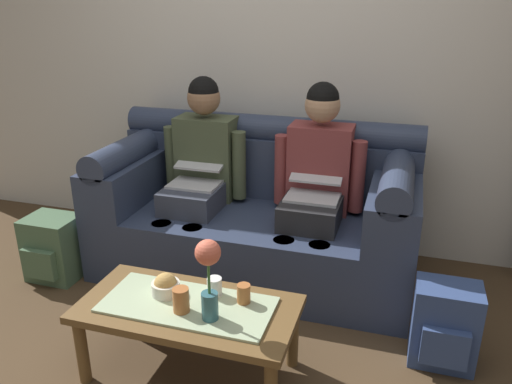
{
  "coord_description": "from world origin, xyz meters",
  "views": [
    {
      "loc": [
        0.87,
        -1.67,
        1.67
      ],
      "look_at": [
        0.07,
        0.92,
        0.63
      ],
      "focal_mm": 35.48,
      "sensor_mm": 36.0,
      "label": 1
    }
  ],
  "objects_px": {
    "cup_near_right": "(181,300)",
    "cup_near_left": "(214,287)",
    "snack_bowl": "(166,286)",
    "cup_far_center": "(244,294)",
    "person_right": "(316,179)",
    "person_left": "(200,167)",
    "coffee_table": "(188,314)",
    "backpack_left": "(53,248)",
    "flower_vase": "(209,271)",
    "couch": "(257,214)",
    "backpack_right": "(445,326)"
  },
  "relations": [
    {
      "from": "cup_near_right",
      "to": "cup_near_left",
      "type": "bearing_deg",
      "value": 60.82
    },
    {
      "from": "snack_bowl",
      "to": "cup_far_center",
      "type": "distance_m",
      "value": 0.37
    },
    {
      "from": "person_right",
      "to": "cup_far_center",
      "type": "bearing_deg",
      "value": -97.91
    },
    {
      "from": "person_left",
      "to": "person_right",
      "type": "bearing_deg",
      "value": 0.01
    },
    {
      "from": "coffee_table",
      "to": "cup_far_center",
      "type": "xyz_separation_m",
      "value": [
        0.24,
        0.09,
        0.1
      ]
    },
    {
      "from": "person_right",
      "to": "backpack_left",
      "type": "distance_m",
      "value": 1.7
    },
    {
      "from": "flower_vase",
      "to": "cup_near_right",
      "type": "distance_m",
      "value": 0.23
    },
    {
      "from": "couch",
      "to": "cup_near_left",
      "type": "bearing_deg",
      "value": -84.57
    },
    {
      "from": "cup_near_left",
      "to": "person_left",
      "type": "bearing_deg",
      "value": 115.93
    },
    {
      "from": "coffee_table",
      "to": "flower_vase",
      "type": "bearing_deg",
      "value": -27.79
    },
    {
      "from": "flower_vase",
      "to": "couch",
      "type": "bearing_deg",
      "value": 97.05
    },
    {
      "from": "backpack_left",
      "to": "person_right",
      "type": "bearing_deg",
      "value": 17.88
    },
    {
      "from": "flower_vase",
      "to": "cup_near_right",
      "type": "xyz_separation_m",
      "value": [
        -0.14,
        0.01,
        -0.18
      ]
    },
    {
      "from": "person_left",
      "to": "couch",
      "type": "bearing_deg",
      "value": 0.36
    },
    {
      "from": "coffee_table",
      "to": "cup_near_right",
      "type": "bearing_deg",
      "value": -90.27
    },
    {
      "from": "person_left",
      "to": "cup_far_center",
      "type": "bearing_deg",
      "value": -57.84
    },
    {
      "from": "couch",
      "to": "coffee_table",
      "type": "xyz_separation_m",
      "value": [
        -0.0,
        -1.07,
        -0.05
      ]
    },
    {
      "from": "cup_near_right",
      "to": "backpack_right",
      "type": "xyz_separation_m",
      "value": [
        1.14,
        0.49,
        -0.23
      ]
    },
    {
      "from": "coffee_table",
      "to": "cup_near_right",
      "type": "relative_size",
      "value": 8.81
    },
    {
      "from": "person_right",
      "to": "cup_near_left",
      "type": "height_order",
      "value": "person_right"
    },
    {
      "from": "person_right",
      "to": "snack_bowl",
      "type": "bearing_deg",
      "value": -116.27
    },
    {
      "from": "snack_bowl",
      "to": "couch",
      "type": "bearing_deg",
      "value": 82.87
    },
    {
      "from": "cup_near_left",
      "to": "backpack_left",
      "type": "relative_size",
      "value": 0.21
    },
    {
      "from": "backpack_right",
      "to": "cup_near_left",
      "type": "bearing_deg",
      "value": -162.49
    },
    {
      "from": "backpack_right",
      "to": "person_right",
      "type": "bearing_deg",
      "value": 140.31
    },
    {
      "from": "person_left",
      "to": "backpack_right",
      "type": "xyz_separation_m",
      "value": [
        1.51,
        -0.63,
        -0.45
      ]
    },
    {
      "from": "snack_bowl",
      "to": "backpack_right",
      "type": "xyz_separation_m",
      "value": [
        1.27,
        0.39,
        -0.22
      ]
    },
    {
      "from": "person_left",
      "to": "backpack_left",
      "type": "relative_size",
      "value": 2.99
    },
    {
      "from": "cup_far_center",
      "to": "cup_near_left",
      "type": "bearing_deg",
      "value": 173.21
    },
    {
      "from": "couch",
      "to": "cup_near_left",
      "type": "distance_m",
      "value": 0.97
    },
    {
      "from": "cup_near_left",
      "to": "cup_near_right",
      "type": "bearing_deg",
      "value": -119.18
    },
    {
      "from": "person_left",
      "to": "backpack_right",
      "type": "height_order",
      "value": "person_left"
    },
    {
      "from": "person_left",
      "to": "backpack_left",
      "type": "distance_m",
      "value": 1.05
    },
    {
      "from": "cup_near_right",
      "to": "cup_far_center",
      "type": "height_order",
      "value": "cup_near_right"
    },
    {
      "from": "snack_bowl",
      "to": "cup_near_left",
      "type": "distance_m",
      "value": 0.23
    },
    {
      "from": "coffee_table",
      "to": "cup_near_left",
      "type": "relative_size",
      "value": 11.39
    },
    {
      "from": "backpack_right",
      "to": "backpack_left",
      "type": "xyz_separation_m",
      "value": [
        -2.32,
        0.13,
        -0.0
      ]
    },
    {
      "from": "snack_bowl",
      "to": "person_left",
      "type": "bearing_deg",
      "value": 103.66
    },
    {
      "from": "flower_vase",
      "to": "snack_bowl",
      "type": "distance_m",
      "value": 0.35
    },
    {
      "from": "person_left",
      "to": "backpack_left",
      "type": "height_order",
      "value": "person_left"
    },
    {
      "from": "flower_vase",
      "to": "cup_far_center",
      "type": "height_order",
      "value": "flower_vase"
    },
    {
      "from": "cup_far_center",
      "to": "person_left",
      "type": "bearing_deg",
      "value": 122.16
    },
    {
      "from": "snack_bowl",
      "to": "cup_near_right",
      "type": "bearing_deg",
      "value": -39.65
    },
    {
      "from": "couch",
      "to": "person_left",
      "type": "relative_size",
      "value": 1.61
    },
    {
      "from": "person_left",
      "to": "flower_vase",
      "type": "distance_m",
      "value": 1.25
    },
    {
      "from": "cup_near_right",
      "to": "backpack_right",
      "type": "distance_m",
      "value": 1.26
    },
    {
      "from": "couch",
      "to": "person_right",
      "type": "xyz_separation_m",
      "value": [
        0.38,
        -0.0,
        0.28
      ]
    },
    {
      "from": "snack_bowl",
      "to": "cup_far_center",
      "type": "xyz_separation_m",
      "value": [
        0.37,
        0.04,
        0.0
      ]
    },
    {
      "from": "couch",
      "to": "person_left",
      "type": "xyz_separation_m",
      "value": [
        -0.38,
        -0.0,
        0.28
      ]
    },
    {
      "from": "person_right",
      "to": "flower_vase",
      "type": "distance_m",
      "value": 1.16
    }
  ]
}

